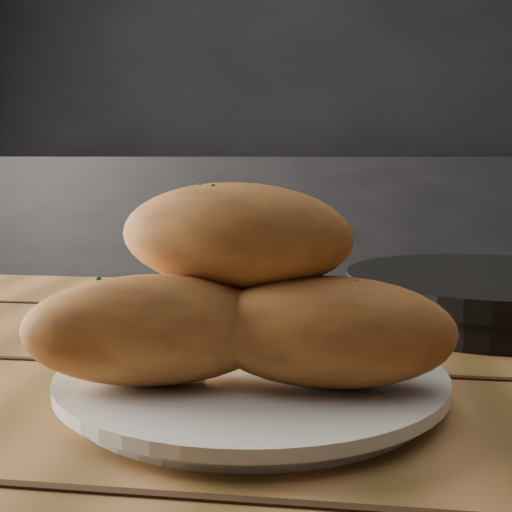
{
  "coord_description": "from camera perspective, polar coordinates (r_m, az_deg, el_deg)",
  "views": [
    {
      "loc": [
        -0.14,
        -0.9,
        0.91
      ],
      "look_at": [
        -0.21,
        -0.44,
        0.84
      ],
      "focal_mm": 50.0,
      "sensor_mm": 36.0,
      "label": 1
    }
  ],
  "objects": [
    {
      "name": "back_wall",
      "position": [
        2.93,
        11.28,
        16.65
      ],
      "size": [
        4.0,
        0.04,
        2.7
      ],
      "primitive_type": "cube",
      "color": "black",
      "rests_on": "ground"
    },
    {
      "name": "counter",
      "position": [
        2.64,
        11.08,
        -2.0
      ],
      "size": [
        2.8,
        0.6,
        0.9
      ],
      "primitive_type": "cube",
      "color": "black",
      "rests_on": "ground"
    },
    {
      "name": "plate",
      "position": [
        0.47,
        -0.35,
        -10.09
      ],
      "size": [
        0.25,
        0.25,
        0.02
      ],
      "color": "silver",
      "rests_on": "table"
    },
    {
      "name": "bread_rolls",
      "position": [
        0.45,
        -1.11,
        -3.5
      ],
      "size": [
        0.27,
        0.22,
        0.12
      ],
      "color": "#C57C36",
      "rests_on": "plate"
    },
    {
      "name": "skillet",
      "position": [
        0.71,
        18.3,
        -3.03
      ],
      "size": [
        0.4,
        0.27,
        0.05
      ],
      "color": "black",
      "rests_on": "table"
    }
  ]
}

